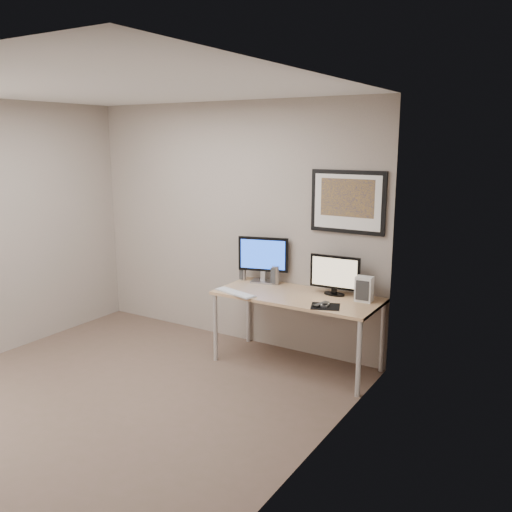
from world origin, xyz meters
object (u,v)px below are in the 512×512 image
object	(u,v)px
speaker_left	(243,273)
fan_unit	(364,289)
desk	(297,301)
keyboard	(235,293)
speaker_right	(275,275)
monitor_tv	(335,274)
framed_art	(348,202)
monitor_large	(263,258)

from	to	relation	value
speaker_left	fan_unit	size ratio (longest dim) A/B	0.68
desk	keyboard	bearing A→B (deg)	-153.00
speaker_left	speaker_right	size ratio (longest dim) A/B	0.82
desk	keyboard	distance (m)	0.61
fan_unit	speaker_left	bearing A→B (deg)	173.89
speaker_left	monitor_tv	bearing A→B (deg)	6.67
fan_unit	monitor_tv	bearing A→B (deg)	167.83
monitor_tv	speaker_left	distance (m)	1.07
framed_art	speaker_left	world-z (taller)	framed_art
speaker_right	framed_art	bearing A→B (deg)	17.46
fan_unit	speaker_right	bearing A→B (deg)	171.30
monitor_large	fan_unit	distance (m)	1.16
framed_art	fan_unit	bearing A→B (deg)	-36.21
speaker_right	speaker_left	bearing A→B (deg)	-166.72
framed_art	monitor_large	bearing A→B (deg)	-173.32
monitor_tv	speaker_left	xyz separation A→B (m)	(-1.06, 0.02, -0.13)
desk	speaker_left	distance (m)	0.80
speaker_left	speaker_right	distance (m)	0.38
framed_art	speaker_left	distance (m)	1.38
keyboard	fan_unit	distance (m)	1.24
speaker_right	monitor_large	bearing A→B (deg)	-169.94
speaker_left	speaker_right	xyz separation A→B (m)	(0.38, 0.03, 0.02)
desk	monitor_large	distance (m)	0.66
monitor_tv	speaker_left	world-z (taller)	monitor_tv
desk	speaker_left	world-z (taller)	speaker_left
monitor_tv	fan_unit	size ratio (longest dim) A/B	2.10
desk	fan_unit	xyz separation A→B (m)	(0.62, 0.13, 0.18)
speaker_left	speaker_right	bearing A→B (deg)	11.63
monitor_tv	fan_unit	world-z (taller)	monitor_tv
desk	keyboard	xyz separation A→B (m)	(-0.54, -0.28, 0.07)
framed_art	monitor_large	distance (m)	1.08
speaker_left	keyboard	xyz separation A→B (m)	(0.22, -0.48, -0.07)
speaker_right	keyboard	distance (m)	0.54
desk	framed_art	size ratio (longest dim) A/B	2.13
desk	speaker_right	xyz separation A→B (m)	(-0.38, 0.23, 0.16)
desk	speaker_left	xyz separation A→B (m)	(-0.76, 0.21, 0.15)
framed_art	keyboard	distance (m)	1.39
keyboard	speaker_left	bearing A→B (deg)	129.71
desk	monitor_large	xyz separation A→B (m)	(-0.52, 0.23, 0.33)
monitor_large	fan_unit	xyz separation A→B (m)	(1.15, -0.10, -0.15)
monitor_tv	speaker_left	bearing A→B (deg)	175.30
speaker_left	speaker_right	world-z (taller)	speaker_right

